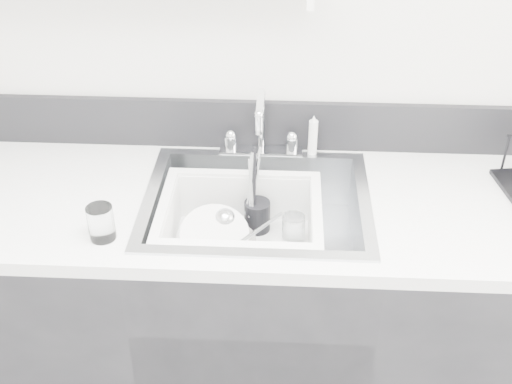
{
  "coord_description": "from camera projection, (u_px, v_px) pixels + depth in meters",
  "views": [
    {
      "loc": [
        0.08,
        -0.3,
        1.96
      ],
      "look_at": [
        0.0,
        1.14,
        0.98
      ],
      "focal_mm": 45.0,
      "sensor_mm": 36.0,
      "label": 1
    }
  ],
  "objects": [
    {
      "name": "sink",
      "position": [
        257.0,
        225.0,
        1.86
      ],
      "size": [
        0.64,
        0.52,
        0.2
      ],
      "primitive_type": null,
      "color": "silver",
      "rests_on": "counter_run"
    },
    {
      "name": "tumbler_in_tub",
      "position": [
        293.0,
        230.0,
        1.87
      ],
      "size": [
        0.08,
        0.08,
        0.09
      ],
      "primitive_type": "cylinder",
      "rotation": [
        0.0,
        0.0,
        0.34
      ],
      "color": "white",
      "rests_on": "wash_tub"
    },
    {
      "name": "counter_run",
      "position": [
        257.0,
        316.0,
        2.07
      ],
      "size": [
        3.2,
        0.62,
        0.92
      ],
      "color": "black",
      "rests_on": "ground"
    },
    {
      "name": "side_sprayer",
      "position": [
        313.0,
        136.0,
        1.98
      ],
      "size": [
        0.03,
        0.03,
        0.14
      ],
      "primitive_type": "cylinder",
      "color": "silver",
      "rests_on": "counter_run"
    },
    {
      "name": "wash_tub",
      "position": [
        240.0,
        230.0,
        1.83
      ],
      "size": [
        0.47,
        0.38,
        0.18
      ],
      "primitive_type": null,
      "rotation": [
        0.0,
        0.0,
        0.03
      ],
      "color": "silver",
      "rests_on": "sink"
    },
    {
      "name": "backsplash",
      "position": [
        262.0,
        125.0,
        2.01
      ],
      "size": [
        3.2,
        0.02,
        0.16
      ],
      "primitive_type": "cube",
      "color": "black",
      "rests_on": "counter_run"
    },
    {
      "name": "room_shell",
      "position": [
        220.0,
        49.0,
        0.72
      ],
      "size": [
        3.5,
        3.0,
        2.6
      ],
      "color": "silver",
      "rests_on": "ground"
    },
    {
      "name": "ladle",
      "position": [
        245.0,
        233.0,
        1.87
      ],
      "size": [
        0.29,
        0.22,
        0.08
      ],
      "primitive_type": null,
      "rotation": [
        0.0,
        0.0,
        -0.48
      ],
      "color": "silver",
      "rests_on": "wash_tub"
    },
    {
      "name": "tumbler_counter",
      "position": [
        101.0,
        223.0,
        1.64
      ],
      "size": [
        0.08,
        0.08,
        0.1
      ],
      "primitive_type": "cylinder",
      "rotation": [
        0.0,
        0.0,
        0.26
      ],
      "color": "white",
      "rests_on": "counter_run"
    },
    {
      "name": "bowl_small",
      "position": [
        279.0,
        258.0,
        1.81
      ],
      "size": [
        0.14,
        0.14,
        0.04
      ],
      "primitive_type": "imported",
      "rotation": [
        0.0,
        0.0,
        -0.28
      ],
      "color": "white",
      "rests_on": "wash_tub"
    },
    {
      "name": "plate_stack",
      "position": [
        218.0,
        241.0,
        1.86
      ],
      "size": [
        0.24,
        0.24,
        0.1
      ],
      "rotation": [
        0.0,
        0.0,
        -0.09
      ],
      "color": "white",
      "rests_on": "wash_tub"
    },
    {
      "name": "utensil_cup",
      "position": [
        257.0,
        213.0,
        1.92
      ],
      "size": [
        0.08,
        0.08,
        0.26
      ],
      "rotation": [
        0.0,
        0.0,
        -0.12
      ],
      "color": "black",
      "rests_on": "wash_tub"
    },
    {
      "name": "faucet",
      "position": [
        261.0,
        138.0,
        1.98
      ],
      "size": [
        0.26,
        0.18,
        0.23
      ],
      "color": "silver",
      "rests_on": "counter_run"
    }
  ]
}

